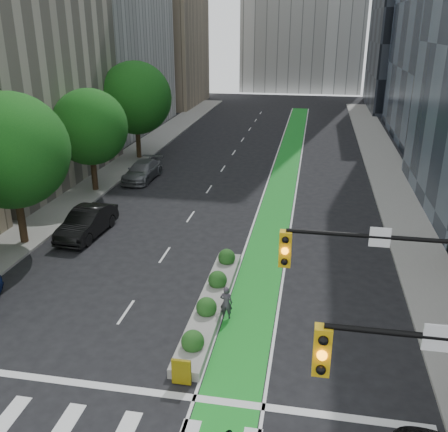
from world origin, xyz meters
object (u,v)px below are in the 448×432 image
at_px(cyclist, 226,303).
at_px(parked_car_left_far, 143,171).
at_px(parked_car_left_mid, 87,222).
at_px(median_planter, 211,301).

relative_size(cyclist, parked_car_left_far, 0.29).
bearing_deg(parked_car_left_mid, median_planter, -33.50).
xyz_separation_m(median_planter, parked_car_left_mid, (-9.09, 6.79, 0.47)).
height_order(cyclist, parked_car_left_far, cyclist).
distance_m(median_planter, cyclist, 1.12).
bearing_deg(parked_car_left_mid, cyclist, -33.80).
xyz_separation_m(parked_car_left_mid, parked_car_left_far, (-0.52, 11.72, -0.09)).
bearing_deg(parked_car_left_far, median_planter, -60.50).
height_order(median_planter, parked_car_left_mid, parked_car_left_mid).
bearing_deg(median_planter, parked_car_left_far, 117.44).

